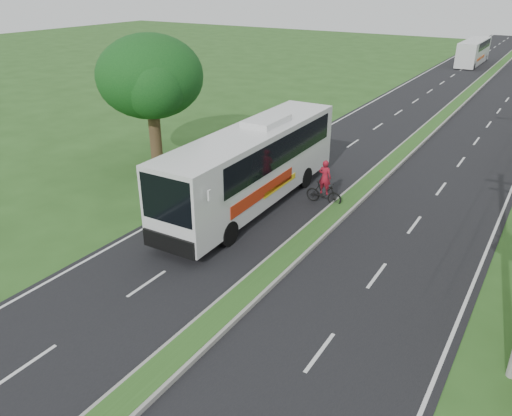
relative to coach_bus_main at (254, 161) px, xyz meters
The scene contains 8 objects.
ground 9.25m from the coach_bus_main, 64.03° to the right, with size 180.00×180.00×0.00m, color #2A501D.
road_asphalt 12.77m from the coach_bus_main, 71.79° to the left, with size 14.00×160.00×0.02m, color black.
median_strip 12.75m from the coach_bus_main, 71.79° to the left, with size 1.20×160.00×0.18m.
lane_edge_left 12.46m from the coach_bus_main, 103.07° to the left, with size 0.12×160.00×0.01m, color silver.
shade_tree 8.86m from the coach_bus_main, 166.56° to the left, with size 6.30×6.00×7.54m.
coach_bus_main is the anchor object (origin of this frame).
coach_bus_far 51.65m from the coach_bus_main, 89.30° to the left, with size 2.32×10.37×3.02m.
motorcyclist 3.76m from the coach_bus_main, 33.13° to the left, with size 1.89×0.59×2.28m.
Camera 1 is at (8.09, -10.98, 10.26)m, focal length 35.00 mm.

